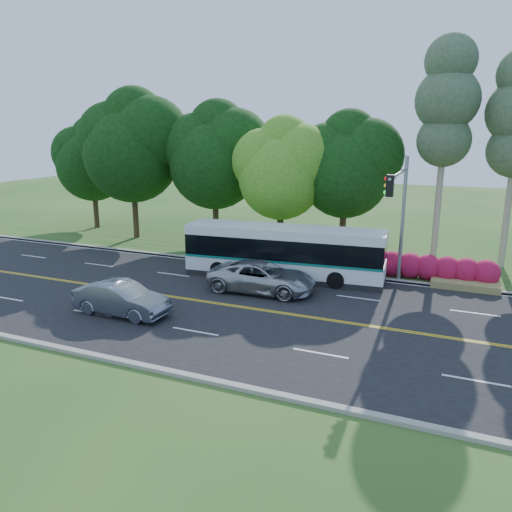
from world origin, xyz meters
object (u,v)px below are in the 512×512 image
at_px(traffic_signal, 399,204).
at_px(sedan, 121,299).
at_px(suv, 262,277).
at_px(transit_bus, 284,253).

bearing_deg(traffic_signal, sedan, -142.79).
height_order(sedan, suv, suv).
height_order(transit_bus, suv, transit_bus).
distance_m(traffic_signal, sedan, 14.50).
bearing_deg(sedan, transit_bus, -28.29).
xyz_separation_m(transit_bus, sedan, (-4.90, -8.49, -0.71)).
xyz_separation_m(sedan, suv, (4.71, 5.65, 0.02)).
distance_m(traffic_signal, suv, 8.00).
distance_m(transit_bus, sedan, 9.83).
xyz_separation_m(traffic_signal, suv, (-6.42, -2.80, -3.87)).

